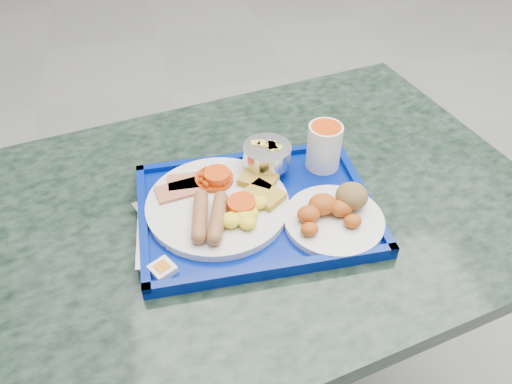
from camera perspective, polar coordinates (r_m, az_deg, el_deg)
floor at (r=1.87m, az=16.48°, el=-7.02°), size 6.00×6.00×0.00m
table at (r=1.09m, az=-0.86°, el=-8.28°), size 1.23×0.92×0.71m
tray at (r=0.93m, az=0.00°, el=-2.09°), size 0.44×0.33×0.03m
main_plate at (r=0.92m, az=-4.00°, el=-1.23°), size 0.26×0.26×0.04m
bread_plate at (r=0.90m, az=9.04°, el=-2.36°), size 0.18×0.18×0.06m
fruit_bowl at (r=0.98m, az=1.28°, el=4.24°), size 0.09×0.09×0.07m
juice_cup at (r=1.00m, az=7.80°, el=5.32°), size 0.07×0.07×0.09m
spoon at (r=0.95m, az=-11.01°, el=-0.84°), size 0.08×0.17×0.01m
knife at (r=0.91m, az=-13.01°, el=-4.05°), size 0.03×0.19×0.00m
jam_packet at (r=0.83m, az=-10.65°, el=-8.64°), size 0.05×0.05×0.01m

